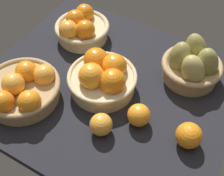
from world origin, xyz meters
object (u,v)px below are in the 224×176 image
Objects in this scene: basket_near_left_pears at (192,65)px; basket_near_right at (81,28)px; loose_orange_front_gap at (189,135)px; basket_far_right at (22,89)px; loose_orange_back_gap at (101,124)px; basket_center at (103,77)px; loose_orange_side_gap at (139,115)px.

basket_near_left_pears is 44.00cm from basket_near_right.
basket_near_right reaches higher than loose_orange_front_gap.
loose_orange_back_gap is (-28.17, -1.69, -1.15)cm from basket_far_right.
basket_center is 25.89cm from basket_far_right.
loose_orange_front_gap is (-52.46, 23.76, -0.93)cm from basket_near_right.
loose_orange_side_gap is at bearing -133.89° from loose_orange_back_gap.
basket_far_right is at bearing 11.70° from loose_orange_front_gap.
basket_near_left_pears reaches higher than basket_center.
basket_near_right is 2.70× the size of loose_orange_front_gap.
basket_near_left_pears is 0.98× the size of basket_near_right.
basket_far_right is 3.57× the size of loose_orange_side_gap.
basket_near_right is at bearing -48.74° from loose_orange_back_gap.
loose_orange_front_gap is 1.12× the size of loose_orange_back_gap.
basket_near_left_pears is 0.81× the size of basket_far_right.
basket_center is at bearing -10.54° from loose_orange_front_gap.
basket_near_left_pears is 2.90× the size of loose_orange_side_gap.
loose_orange_back_gap is 11.74cm from loose_orange_side_gap.
basket_center is 17.86cm from loose_orange_side_gap.
loose_orange_side_gap is at bearing 2.18° from loose_orange_front_gap.
basket_far_right reaches higher than loose_orange_back_gap.
loose_orange_side_gap reaches higher than loose_orange_back_gap.
basket_near_left_pears is 37.36cm from loose_orange_back_gap.
basket_far_right is at bearing 3.43° from loose_orange_back_gap.
basket_far_right is 28.24cm from loose_orange_back_gap.
basket_near_right is 2.96× the size of loose_orange_side_gap.
loose_orange_back_gap is (23.68, 9.05, -0.41)cm from loose_orange_front_gap.
loose_orange_side_gap is at bearing 146.60° from basket_near_right.
loose_orange_front_gap is 15.55cm from loose_orange_side_gap.
basket_center reaches higher than loose_orange_back_gap.
basket_far_right is 3.65× the size of loose_orange_back_gap.
basket_far_right reaches higher than loose_orange_side_gap.
basket_near_left_pears is 56.20cm from basket_far_right.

